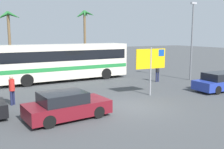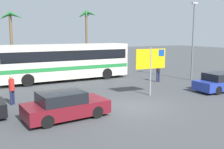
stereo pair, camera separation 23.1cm
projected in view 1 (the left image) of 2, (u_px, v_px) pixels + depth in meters
ground at (131, 107)px, 14.19m from camera, size 120.00×120.00×0.00m
bus_front_coach at (65, 60)px, 22.18m from camera, size 11.22×2.44×3.17m
ferry_sign at (151, 61)px, 16.72m from camera, size 2.20×0.26×3.20m
car_maroon at (66, 106)px, 12.27m from camera, size 4.15×2.16×1.32m
car_blue at (222, 82)px, 18.45m from camera, size 4.62×1.83×1.32m
pedestrian_crossing_lot at (157, 70)px, 21.75m from camera, size 0.32×0.32×1.75m
pedestrian_by_bus at (12, 88)px, 14.54m from camera, size 0.32×0.32×1.73m
lamp_post_left_side at (192, 38)px, 22.17m from camera, size 0.56×0.20×6.74m
palm_tree_seaside at (85, 21)px, 34.44m from camera, size 2.94×2.92×7.24m
palm_tree_inland at (8, 24)px, 28.82m from camera, size 2.69×2.83×6.62m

